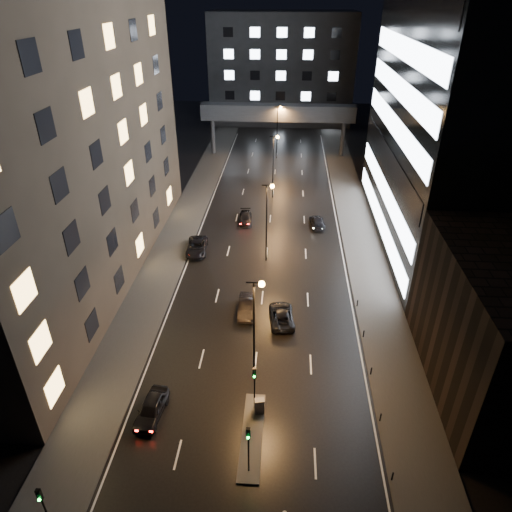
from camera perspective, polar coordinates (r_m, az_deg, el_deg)
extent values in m
plane|color=black|center=(67.64, 1.80, 4.69)|extent=(160.00, 160.00, 0.00)
cube|color=#383533|center=(64.80, -9.53, 3.11)|extent=(5.00, 110.00, 0.15)
cube|color=#383533|center=(63.93, 12.87, 2.34)|extent=(5.00, 110.00, 0.15)
cube|color=#2D2319|center=(52.09, -25.57, 17.30)|extent=(15.00, 48.00, 40.00)
cube|color=black|center=(41.90, 28.57, -7.82)|extent=(10.00, 18.00, 12.00)
cube|color=black|center=(61.65, 27.69, 20.90)|extent=(20.00, 36.00, 45.00)
cube|color=#333335|center=(120.09, 3.23, 22.33)|extent=(34.00, 14.00, 25.00)
cube|color=#333335|center=(93.27, 2.74, 17.49)|extent=(30.00, 3.00, 3.00)
cylinder|color=#333335|center=(95.71, -5.40, 14.64)|extent=(0.80, 0.80, 7.00)
cylinder|color=#333335|center=(95.10, 10.76, 14.15)|extent=(0.80, 0.80, 7.00)
cube|color=#383533|center=(37.24, -0.49, -21.48)|extent=(1.60, 8.00, 0.15)
cylinder|color=black|center=(37.46, -0.19, -16.75)|extent=(0.12, 0.12, 3.50)
cube|color=black|center=(35.88, -0.19, -14.36)|extent=(0.28, 0.22, 0.90)
sphere|color=#0CFF33|center=(35.98, -0.21, -14.84)|extent=(0.18, 0.18, 0.18)
cylinder|color=black|center=(33.98, -0.94, -23.55)|extent=(0.12, 0.12, 3.50)
cube|color=black|center=(32.23, -0.97, -21.25)|extent=(0.28, 0.22, 0.90)
sphere|color=#0CFF33|center=(32.36, -0.99, -21.76)|extent=(0.18, 0.18, 0.18)
cube|color=black|center=(32.52, -25.47, -25.33)|extent=(0.28, 0.22, 0.90)
sphere|color=#0CFF33|center=(32.67, -25.47, -25.81)|extent=(0.18, 0.18, 0.18)
cylinder|color=black|center=(36.00, 16.67, -24.95)|extent=(0.12, 0.12, 0.90)
cylinder|color=black|center=(38.99, 15.29, -18.95)|extent=(0.12, 0.12, 0.90)
cylinder|color=black|center=(42.35, 14.19, -13.84)|extent=(0.12, 0.12, 0.90)
cylinder|color=black|center=(46.02, 13.29, -9.51)|extent=(0.12, 0.12, 0.90)
cylinder|color=black|center=(49.91, 12.55, -5.83)|extent=(0.12, 0.12, 0.90)
cylinder|color=black|center=(37.87, -0.26, -9.65)|extent=(0.18, 0.18, 10.00)
cylinder|color=black|center=(34.86, -0.28, -3.35)|extent=(1.20, 0.12, 0.12)
sphere|color=#FF9E38|center=(34.88, 0.71, -3.52)|extent=(0.50, 0.50, 0.50)
cylinder|color=black|center=(54.67, 1.32, 3.95)|extent=(0.18, 0.18, 10.00)
cylinder|color=black|center=(52.63, 1.39, 8.83)|extent=(1.20, 0.12, 0.12)
sphere|color=#FF9E38|center=(52.64, 2.05, 8.71)|extent=(0.50, 0.50, 0.50)
cylinder|color=black|center=(73.10, 2.14, 10.95)|extent=(0.18, 0.18, 10.00)
cylinder|color=black|center=(71.59, 2.22, 14.72)|extent=(1.20, 0.12, 0.12)
sphere|color=#FF9E38|center=(71.60, 2.72, 14.63)|extent=(0.50, 0.50, 0.50)
cylinder|color=black|center=(92.19, 2.65, 15.09)|extent=(0.18, 0.18, 10.00)
cylinder|color=black|center=(90.99, 2.73, 18.12)|extent=(1.20, 0.12, 0.12)
sphere|color=#FF9E38|center=(91.00, 3.12, 18.05)|extent=(0.50, 0.50, 0.50)
imported|color=black|center=(38.82, -12.96, -18.10)|extent=(2.24, 4.65, 1.53)
imported|color=black|center=(47.83, -1.21, -6.33)|extent=(1.72, 4.64, 1.52)
imported|color=black|center=(59.02, -7.41, 1.15)|extent=(2.92, 5.57, 1.50)
imported|color=black|center=(66.33, -1.31, 4.77)|extent=(2.23, 4.62, 1.30)
imported|color=black|center=(46.81, 3.22, -7.40)|extent=(2.88, 5.28, 1.40)
imported|color=black|center=(65.69, 7.66, 4.25)|extent=(2.25, 4.76, 1.34)
cube|color=#505053|center=(38.03, 0.41, -18.23)|extent=(0.85, 0.63, 1.36)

